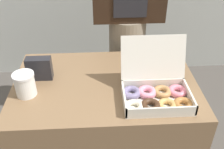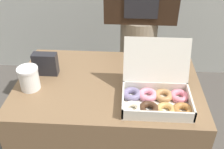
# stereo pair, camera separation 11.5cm
# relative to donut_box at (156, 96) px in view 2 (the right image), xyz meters

# --- Properties ---
(table) EXTENTS (0.93, 0.62, 0.72)m
(table) POSITION_rel_donut_box_xyz_m (-0.23, 0.15, -0.39)
(table) COLOR brown
(table) RESTS_ON ground_plane
(donut_box) EXTENTS (0.33, 0.29, 0.25)m
(donut_box) POSITION_rel_donut_box_xyz_m (0.00, 0.00, 0.00)
(donut_box) COLOR silver
(donut_box) RESTS_ON table
(coffee_cup) EXTENTS (0.10, 0.10, 0.12)m
(coffee_cup) POSITION_rel_donut_box_xyz_m (-0.60, 0.07, 0.02)
(coffee_cup) COLOR white
(coffee_cup) RESTS_ON table
(napkin_holder) EXTENTS (0.13, 0.05, 0.12)m
(napkin_holder) POSITION_rel_donut_box_xyz_m (-0.56, 0.20, 0.02)
(napkin_holder) COLOR #232328
(napkin_holder) RESTS_ON table
(person_customer) EXTENTS (0.43, 0.24, 1.61)m
(person_customer) POSITION_rel_donut_box_xyz_m (-0.06, 0.63, 0.11)
(person_customer) COLOR gray
(person_customer) RESTS_ON ground_plane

